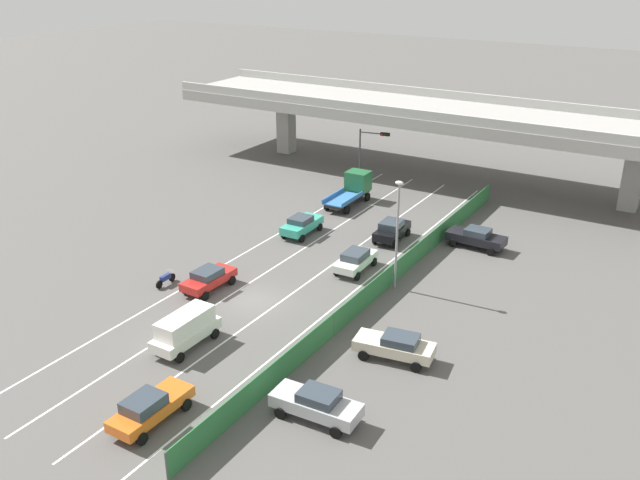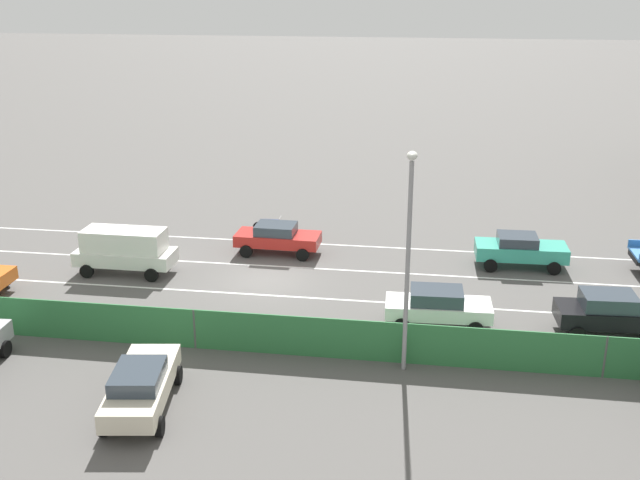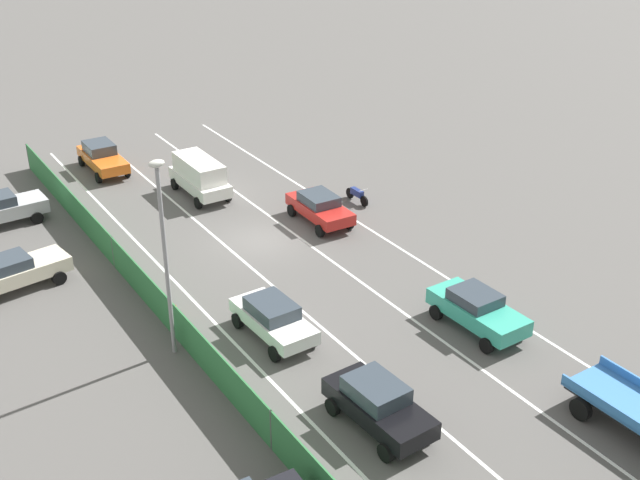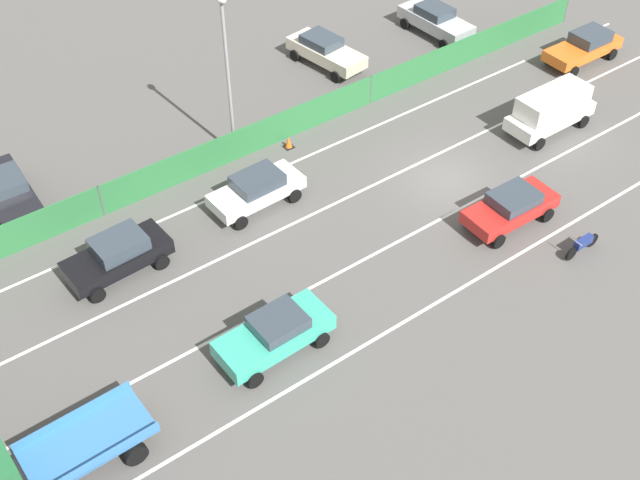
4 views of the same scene
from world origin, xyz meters
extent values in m
plane|color=#565451|center=(0.00, 0.00, 0.00)|extent=(300.00, 300.00, 0.00)
cube|color=silver|center=(-5.30, 6.28, 0.00)|extent=(0.14, 48.56, 0.01)
cube|color=silver|center=(-1.77, 6.28, 0.00)|extent=(0.14, 48.56, 0.01)
cube|color=silver|center=(1.77, 6.28, 0.00)|extent=(0.14, 48.56, 0.01)
cube|color=silver|center=(5.30, 6.28, 0.00)|extent=(0.14, 48.56, 0.01)
cube|color=#2D753D|center=(7.10, 6.28, 0.80)|extent=(0.06, 44.56, 1.59)
cylinder|color=#4C514C|center=(7.10, -16.00, 0.80)|extent=(0.10, 0.10, 1.59)
cylinder|color=#4C514C|center=(7.10, -1.15, 0.80)|extent=(0.10, 0.10, 1.59)
cylinder|color=#4C514C|center=(7.10, 13.71, 0.80)|extent=(0.10, 0.10, 1.59)
cube|color=silver|center=(0.10, -6.75, 0.81)|extent=(1.78, 4.66, 0.65)
cube|color=silver|center=(0.10, -6.75, 1.64)|extent=(1.57, 3.82, 1.02)
cylinder|color=black|center=(-0.78, -5.17, 0.32)|extent=(0.22, 0.64, 0.64)
cylinder|color=black|center=(0.99, -5.17, 0.32)|extent=(0.22, 0.64, 0.64)
cylinder|color=black|center=(-0.79, -8.34, 0.32)|extent=(0.22, 0.64, 0.64)
cylinder|color=black|center=(0.98, -8.34, 0.32)|extent=(0.22, 0.64, 0.64)
cube|color=silver|center=(3.75, 7.93, 0.76)|extent=(1.86, 4.28, 0.56)
cube|color=#333D47|center=(3.75, 7.84, 1.31)|extent=(1.57, 2.13, 0.54)
cylinder|color=black|center=(2.85, 9.33, 0.32)|extent=(0.24, 0.65, 0.64)
cylinder|color=black|center=(4.55, 9.40, 0.32)|extent=(0.24, 0.65, 0.64)
cylinder|color=black|center=(2.95, 6.47, 0.32)|extent=(0.24, 0.65, 0.64)
cylinder|color=black|center=(4.65, 6.53, 0.32)|extent=(0.24, 0.65, 0.64)
cube|color=orange|center=(3.46, -13.17, 0.77)|extent=(1.76, 4.68, 0.59)
cube|color=#333D47|center=(3.46, -13.63, 1.36)|extent=(1.54, 2.01, 0.60)
cylinder|color=black|center=(2.60, -11.58, 0.32)|extent=(0.22, 0.64, 0.64)
cylinder|color=black|center=(4.33, -11.59, 0.32)|extent=(0.22, 0.64, 0.64)
cylinder|color=black|center=(2.58, -14.75, 0.32)|extent=(0.22, 0.64, 0.64)
cylinder|color=black|center=(4.31, -14.76, 0.32)|extent=(0.22, 0.64, 0.64)
cube|color=red|center=(-3.61, -0.15, 0.77)|extent=(1.85, 4.29, 0.57)
cube|color=#333D47|center=(-3.61, -0.25, 1.30)|extent=(1.58, 2.02, 0.49)
cylinder|color=black|center=(-4.44, 1.32, 0.32)|extent=(0.24, 0.65, 0.64)
cylinder|color=black|center=(-2.70, 1.27, 0.32)|extent=(0.24, 0.65, 0.64)
cylinder|color=black|center=(-4.52, -1.57, 0.32)|extent=(0.24, 0.65, 0.64)
cylinder|color=black|center=(-2.77, -1.62, 0.32)|extent=(0.24, 0.65, 0.64)
cube|color=teal|center=(-3.52, 11.85, 0.82)|extent=(1.88, 4.37, 0.67)
cube|color=#333D47|center=(-3.51, 11.65, 1.39)|extent=(1.60, 1.89, 0.47)
cylinder|color=black|center=(-4.44, 13.30, 0.32)|extent=(0.24, 0.65, 0.64)
cylinder|color=black|center=(-2.67, 13.35, 0.32)|extent=(0.24, 0.65, 0.64)
cylinder|color=black|center=(-4.36, 10.36, 0.32)|extent=(0.24, 0.65, 0.64)
cylinder|color=black|center=(-2.59, 10.41, 0.32)|extent=(0.24, 0.65, 0.64)
cube|color=black|center=(3.49, 14.65, 0.81)|extent=(1.96, 4.30, 0.65)
cube|color=#333D47|center=(3.50, 14.47, 1.43)|extent=(1.64, 2.11, 0.58)
cylinder|color=black|center=(2.54, 16.04, 0.32)|extent=(0.25, 0.65, 0.64)
cylinder|color=black|center=(4.29, 16.13, 0.32)|extent=(0.25, 0.65, 0.64)
cylinder|color=black|center=(2.70, 13.18, 0.32)|extent=(0.25, 0.65, 0.64)
cylinder|color=black|center=(4.44, 13.27, 0.32)|extent=(0.25, 0.65, 0.64)
cube|color=black|center=(-3.71, 20.08, 0.73)|extent=(1.80, 6.08, 0.25)
cube|color=#3875BC|center=(-3.69, 19.10, 0.90)|extent=(2.18, 4.13, 0.10)
cube|color=#3875BC|center=(-4.70, 19.08, 1.09)|extent=(0.16, 4.09, 0.37)
cube|color=#3875BC|center=(-2.68, 19.12, 1.09)|extent=(0.16, 4.09, 0.37)
cylinder|color=black|center=(-4.72, 18.00, 0.40)|extent=(0.28, 0.81, 0.80)
cylinder|color=black|center=(-2.62, 18.05, 0.40)|extent=(0.28, 0.81, 0.80)
cylinder|color=black|center=(-6.72, -0.55, 0.30)|extent=(0.11, 0.60, 0.60)
cylinder|color=black|center=(-6.70, -1.90, 0.30)|extent=(0.11, 0.60, 0.60)
cube|color=navy|center=(-6.71, -1.23, 0.58)|extent=(0.29, 0.92, 0.36)
cylinder|color=#B2B2B2|center=(-6.72, -0.66, 0.92)|extent=(0.60, 0.04, 0.03)
cube|color=#B2B5B7|center=(10.47, -8.69, 0.83)|extent=(4.77, 1.93, 0.70)
cube|color=#333D47|center=(10.63, -8.69, 1.43)|extent=(2.02, 1.60, 0.50)
cylinder|color=black|center=(8.91, -9.63, 0.32)|extent=(0.65, 0.25, 0.64)
cylinder|color=black|center=(8.84, -7.90, 0.32)|extent=(0.65, 0.25, 0.64)
cylinder|color=black|center=(12.11, -9.49, 0.32)|extent=(0.65, 0.25, 0.64)
cylinder|color=black|center=(12.03, -7.76, 0.32)|extent=(0.65, 0.25, 0.64)
cube|color=beige|center=(11.43, -1.55, 0.81)|extent=(4.86, 2.40, 0.66)
cube|color=#333D47|center=(11.80, -1.49, 1.38)|extent=(2.22, 1.80, 0.48)
cylinder|color=black|center=(10.00, -2.63, 0.32)|extent=(0.67, 0.31, 0.64)
cylinder|color=black|center=(9.74, -0.93, 0.32)|extent=(0.67, 0.31, 0.64)
cylinder|color=black|center=(13.13, -2.16, 0.32)|extent=(0.67, 0.31, 0.64)
cylinder|color=black|center=(12.87, -0.46, 0.32)|extent=(0.67, 0.31, 0.64)
cube|color=black|center=(9.94, 16.74, 0.81)|extent=(4.71, 1.97, 0.67)
cube|color=#333D47|center=(10.04, 16.73, 1.39)|extent=(1.92, 1.66, 0.48)
cylinder|color=black|center=(8.33, 15.89, 0.32)|extent=(0.65, 0.24, 0.64)
cylinder|color=black|center=(8.40, 17.70, 0.32)|extent=(0.65, 0.24, 0.64)
cylinder|color=black|center=(11.49, 15.78, 0.32)|extent=(0.65, 0.24, 0.64)
cylinder|color=gray|center=(7.53, 6.75, 3.83)|extent=(0.16, 0.16, 7.65)
cone|color=orange|center=(6.43, 4.40, 0.30)|extent=(0.36, 0.36, 0.60)
cube|color=black|center=(6.43, 4.40, 0.01)|extent=(0.47, 0.47, 0.03)
camera|label=1|loc=(25.69, -33.41, 22.14)|focal=38.79mm
camera|label=2|loc=(31.90, 7.41, 13.35)|focal=42.48mm
camera|label=3|loc=(16.84, 31.87, 17.95)|focal=45.25mm
camera|label=4|loc=(-19.25, 21.32, 22.67)|focal=44.21mm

